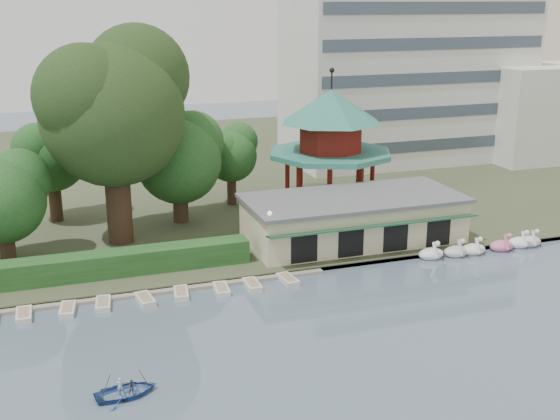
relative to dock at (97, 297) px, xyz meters
name	(u,v)px	position (x,y,z in m)	size (l,w,h in m)	color
ground_plane	(353,393)	(12.00, -17.20, -0.12)	(220.00, 220.00, 0.00)	slate
shore	(174,173)	(12.00, 34.80, 0.08)	(220.00, 70.00, 0.40)	#424930
embankment	(258,276)	(12.00, 0.10, 0.03)	(220.00, 0.60, 0.30)	gray
dock	(97,297)	(0.00, 0.00, 0.00)	(34.00, 1.60, 0.24)	gray
boathouse	(353,218)	(22.00, 4.77, 2.25)	(18.60, 9.39, 3.90)	beige
pavilion	(330,137)	(24.00, 14.80, 7.36)	(12.40, 12.40, 13.50)	beige
office_building	(428,86)	(44.67, 31.80, 9.61)	(38.00, 18.00, 20.00)	silver
hedge	(50,271)	(-3.00, 3.30, 1.18)	(30.00, 2.00, 1.80)	#255422
lamp_post	(270,228)	(13.50, 1.80, 3.22)	(0.36, 0.36, 4.28)	black
big_tree	(114,103)	(3.16, 10.99, 12.12)	(12.97, 12.08, 18.16)	#3A281C
small_trees	(59,173)	(-1.50, 13.80, 6.00)	(39.34, 16.75, 10.18)	#3A281C
swan_boats	(486,247)	(31.82, -0.61, 0.28)	(11.74, 2.01, 1.92)	white
moored_rowboats	(89,306)	(-0.64, -1.47, 0.06)	(29.95, 2.67, 0.36)	beige
rowboat_with_passengers	(126,388)	(0.41, -13.48, 0.37)	(5.07, 3.91, 2.01)	#2F5397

